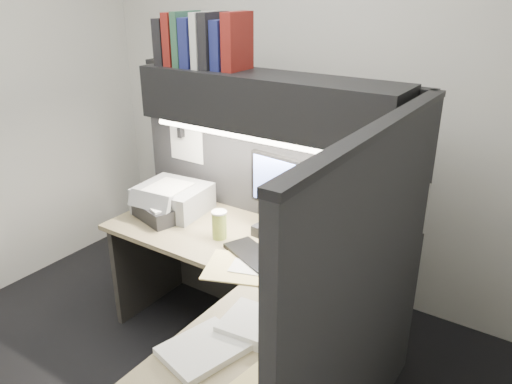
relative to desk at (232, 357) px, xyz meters
The scene contains 19 objects.
wall_back 1.81m from the desk, 105.82° to the left, with size 3.50×0.04×2.70m, color silver.
partition_back 1.07m from the desk, 113.00° to the left, with size 1.90×0.06×1.60m, color black.
partition_right 0.68m from the desk, 18.19° to the left, with size 0.06×1.50×1.60m, color black.
desk is the anchor object (origin of this frame).
overhead_shelf 1.33m from the desk, 111.79° to the left, with size 1.55×0.34×0.30m, color black.
task_light_tube 1.12m from the desk, 116.16° to the left, with size 0.04×0.04×1.32m, color white.
monitor 0.87m from the desk, 101.56° to the left, with size 0.46×0.24×0.49m.
keyboard 0.52m from the desk, 105.14° to the left, with size 0.49×0.16×0.02m, color black.
mousepad 0.58m from the desk, 64.88° to the left, with size 0.24×0.22×0.00m, color navy.
mouse 0.60m from the desk, 67.24° to the left, with size 0.06×0.10×0.04m, color black.
telephone 0.82m from the desk, 60.24° to the left, with size 0.21×0.22×0.09m, color #BBB190.
coffee_cup 0.77m from the desk, 131.91° to the left, with size 0.08×0.08×0.16m, color #CDCB52.
printer 1.20m from the desk, 145.49° to the left, with size 0.42×0.36×0.17m, color #989A9D.
notebook_stack 1.12m from the desk, 150.02° to the left, with size 0.33×0.27×0.10m, color black.
open_folder 0.45m from the desk, 108.48° to the left, with size 0.47×0.31×0.01m, color #D8C479.
paper_stack_a 0.38m from the desk, 21.53° to the right, with size 0.28×0.24×0.05m, color white.
paper_stack_b 0.44m from the desk, 74.04° to the right, with size 0.25×0.31×0.03m, color white.
binder_row 1.71m from the desk, 134.18° to the left, with size 0.55×0.25×0.31m.
pinned_papers 0.83m from the desk, 90.40° to the left, with size 1.76×1.31×0.51m.
Camera 1 is at (1.57, -1.51, 2.09)m, focal length 35.00 mm.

